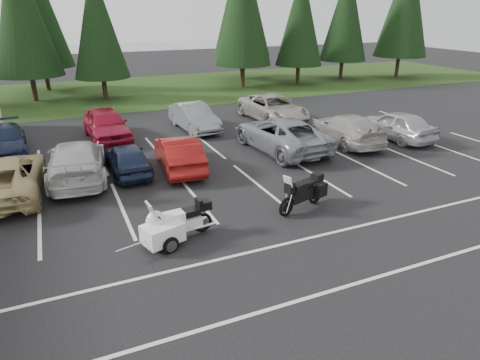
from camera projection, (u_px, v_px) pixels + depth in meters
name	position (u px, v px, depth m)	size (l,w,h in m)	color
ground	(190.00, 209.00, 15.19)	(120.00, 120.00, 0.00)	black
grass_strip	(102.00, 94.00, 35.53)	(80.00, 16.00, 0.01)	#1B3410
lake_water	(103.00, 56.00, 63.32)	(70.00, 50.00, 0.02)	gray
stall_markings	(174.00, 189.00, 16.88)	(32.00, 16.00, 0.01)	silver
conifer_4	(20.00, 9.00, 30.28)	(4.80, 4.80, 11.17)	#332316
conifer_5	(97.00, 22.00, 31.39)	(4.14, 4.14, 9.63)	#332316
conifer_6	(243.00, 7.00, 35.91)	(4.93, 4.93, 11.48)	#332316
conifer_7	(301.00, 18.00, 38.06)	(4.27, 4.27, 9.94)	#332316
conifer_8	(346.00, 13.00, 40.67)	(4.53, 4.53, 10.56)	#332316
conifer_9	(406.00, 3.00, 41.48)	(5.19, 5.19, 12.10)	#332316
conifer_back_b	(35.00, 6.00, 34.47)	(4.97, 4.97, 11.58)	#332316
car_near_2	(5.00, 177.00, 15.97)	(2.54, 5.52, 1.53)	tan
car_near_3	(77.00, 161.00, 17.57)	(2.24, 5.52, 1.60)	#B9BAB7
car_near_4	(127.00, 159.00, 18.23)	(1.56, 3.89, 1.33)	#18213C
car_near_5	(179.00, 153.00, 18.67)	(1.57, 4.50, 1.48)	maroon
car_near_6	(281.00, 134.00, 21.16)	(2.73, 5.93, 1.65)	gray
car_near_7	(346.00, 129.00, 22.40)	(2.10, 5.17, 1.50)	#A9A19B
car_near_8	(396.00, 125.00, 23.03)	(1.83, 4.56, 1.55)	#ABACB0
car_far_1	(5.00, 140.00, 20.68)	(1.88, 4.63, 1.35)	#161E38
car_far_2	(106.00, 124.00, 22.86)	(1.98, 4.92, 1.68)	maroon
car_far_3	(194.00, 117.00, 24.77)	(1.59, 4.56, 1.50)	slate
car_far_4	(273.00, 108.00, 26.83)	(2.62, 5.67, 1.58)	#A39E95
touring_motorcycle	(177.00, 218.00, 13.00)	(2.54, 0.78, 1.41)	white
cargo_trailer	(163.00, 235.00, 12.64)	(1.65, 0.93, 0.76)	white
adventure_motorcycle	(302.00, 190.00, 14.87)	(2.45, 0.85, 1.49)	black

